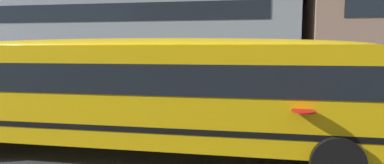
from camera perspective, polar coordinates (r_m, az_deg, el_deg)
The scene contains 5 objects.
ground_plane at distance 10.39m, azimuth -11.51°, elevation -10.00°, with size 400.00×400.00×0.00m, color #38383D.
sidewalk_far at distance 18.24m, azimuth -2.18°, elevation -2.99°, with size 120.00×3.00×0.01m, color gray.
lane_centreline at distance 10.39m, azimuth -11.52°, elevation -9.98°, with size 110.00×0.16×0.01m, color silver.
school_bus at distance 8.44m, azimuth -6.80°, elevation -0.79°, with size 13.95×3.43×3.11m.
parked_car_grey_past_driveway at distance 18.97m, azimuth -27.87°, elevation -0.78°, with size 3.98×2.03×1.64m.
Camera 1 is at (3.60, -9.33, 2.83)m, focal length 29.81 mm.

